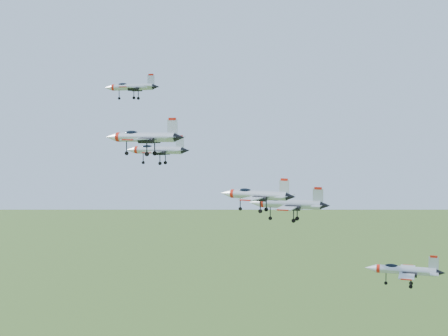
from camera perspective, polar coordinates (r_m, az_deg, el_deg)
The scene contains 6 objects.
jet_lead at distance 131.29m, azimuth -8.52°, elevation 7.34°, with size 12.25×10.35×3.30m.
jet_left_high at distance 111.89m, azimuth -6.18°, elevation 1.65°, with size 12.44×10.43×3.33m.
jet_right_high at distance 83.33m, azimuth -7.40°, elevation 2.83°, with size 11.89×9.91×3.18m.
jet_left_low at distance 100.73m, azimuth 5.85°, elevation -3.27°, with size 13.43×11.25×3.60m.
jet_right_low at distance 89.57m, azimuth 2.96°, elevation -2.45°, with size 11.79×9.72×3.15m.
jet_trail at distance 91.97m, azimuth 16.09°, elevation -8.95°, with size 10.89×9.17×2.93m.
Camera 1 is at (55.47, -88.50, 130.86)m, focal length 50.00 mm.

